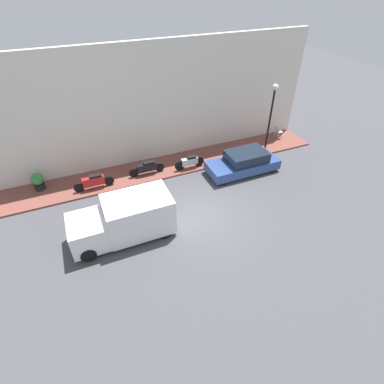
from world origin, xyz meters
The scene contains 11 objects.
ground_plane centered at (0.00, 0.00, 0.00)m, with size 60.00×60.00×0.00m, color #47474C.
sidewalk centered at (4.94, 0.00, 0.05)m, with size 2.38×19.39×0.10m.
building_facade centered at (6.28, 0.00, 3.44)m, with size 0.30×19.39×6.88m.
parked_car centered at (2.72, -3.85, 0.62)m, with size 1.75×4.22×1.29m.
delivery_van centered at (0.24, 3.78, 0.97)m, with size 1.91×4.48×1.92m.
motorcycle_black centered at (4.53, 1.51, 0.54)m, with size 0.30×2.09×0.80m.
scooter_silver centered at (4.16, -1.01, 0.53)m, with size 0.30×1.85×0.78m.
motorcycle_red centered at (4.31, 4.54, 0.55)m, with size 0.30×2.15×0.83m.
streetlamp centered at (4.08, -6.30, 3.11)m, with size 0.36×0.36×4.36m.
potted_plant centered at (5.42, 7.30, 0.61)m, with size 0.64×0.64×0.96m.
cafe_chair centered at (5.27, -8.14, 0.63)m, with size 0.40×0.40×0.88m.
Camera 1 is at (-9.84, 4.79, 9.98)m, focal length 28.00 mm.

